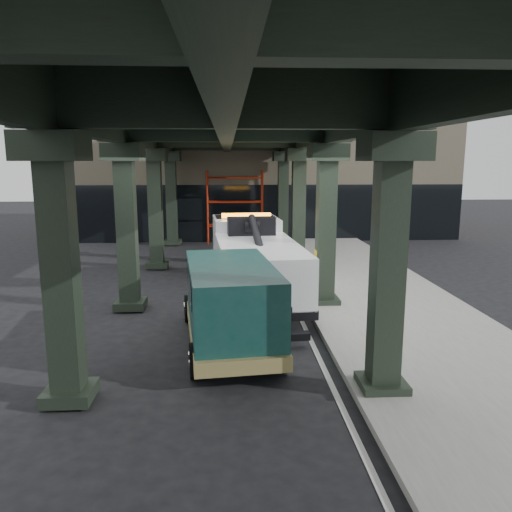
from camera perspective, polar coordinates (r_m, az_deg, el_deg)
name	(u,v)px	position (r m, az deg, el deg)	size (l,w,h in m)	color
ground	(243,329)	(13.73, -1.49, -8.33)	(90.00, 90.00, 0.00)	black
sidewalk	(383,303)	(16.35, 14.33, -5.25)	(5.00, 40.00, 0.15)	gray
lane_stripe	(295,307)	(15.76, 4.51, -5.80)	(0.12, 38.00, 0.01)	silver
viaduct	(226,127)	(15.00, -3.41, 14.45)	(7.40, 32.00, 6.40)	black
building	(264,169)	(33.06, 0.93, 9.93)	(22.00, 10.00, 8.00)	#C6B793
scaffolding	(235,205)	(27.72, -2.43, 5.84)	(3.08, 0.88, 4.00)	#AA240D
tow_truck	(252,257)	(16.68, -0.40, -0.10)	(2.98, 8.57, 2.76)	black
towed_van	(230,302)	(12.14, -3.04, -5.26)	(2.58, 5.44, 2.13)	#103A35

